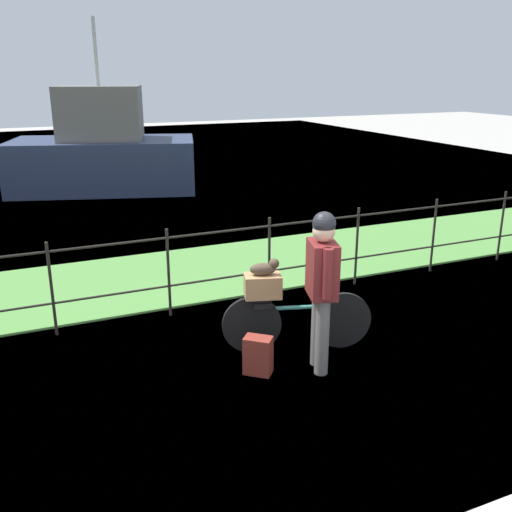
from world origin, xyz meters
The scene contains 10 objects.
ground_plane centered at (0.00, 0.00, 0.00)m, with size 60.00×60.00×0.00m, color #B2ADA3.
grass_strip centered at (0.00, 3.72, 0.01)m, with size 27.00×2.40×0.03m, color #569342.
harbor_water centered at (0.00, 13.16, 0.00)m, with size 30.00×30.00×0.00m, color #60849E.
iron_fence centered at (0.00, 2.33, 0.65)m, with size 18.04×0.04×1.14m.
bicycle_main centered at (0.32, 0.85, 0.35)m, with size 1.60×0.54×0.65m.
wooden_crate centered at (-0.03, 0.96, 0.78)m, with size 0.39×0.25×0.25m, color #A87F51.
terrier_dog centered at (0.00, 0.96, 0.98)m, with size 0.32×0.22×0.18m.
cyclist_person centered at (0.35, 0.38, 1.00)m, with size 0.37×0.52×1.68m.
backpack_on_paving centered at (-0.27, 0.54, 0.20)m, with size 0.28×0.18×0.40m, color maroon.
moored_boat_mid centered at (0.00, 10.86, 0.96)m, with size 5.04×3.53×4.21m.
Camera 1 is at (-2.42, -4.24, 2.97)m, focal length 40.19 mm.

